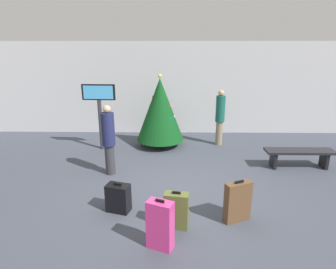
# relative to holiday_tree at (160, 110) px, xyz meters

# --- Properties ---
(ground_plane) EXTENTS (16.00, 16.00, 0.00)m
(ground_plane) POSITION_rel_holiday_tree_xyz_m (0.46, -3.05, -1.17)
(ground_plane) COLOR #424754
(back_wall) EXTENTS (16.00, 0.20, 3.22)m
(back_wall) POSITION_rel_holiday_tree_xyz_m (0.46, 1.58, 0.44)
(back_wall) COLOR silver
(back_wall) RESTS_ON ground_plane
(holiday_tree) EXTENTS (1.47, 1.47, 2.25)m
(holiday_tree) POSITION_rel_holiday_tree_xyz_m (0.00, 0.00, 0.00)
(holiday_tree) COLOR #4C3319
(holiday_tree) RESTS_ON ground_plane
(flight_info_kiosk) EXTENTS (0.98, 0.14, 1.98)m
(flight_info_kiosk) POSITION_rel_holiday_tree_xyz_m (-1.79, -0.31, 0.23)
(flight_info_kiosk) COLOR #333338
(flight_info_kiosk) RESTS_ON ground_plane
(waiting_bench) EXTENTS (1.75, 0.44, 0.48)m
(waiting_bench) POSITION_rel_holiday_tree_xyz_m (3.66, -1.66, -0.80)
(waiting_bench) COLOR black
(waiting_bench) RESTS_ON ground_plane
(traveller_0) EXTENTS (0.37, 0.37, 1.76)m
(traveller_0) POSITION_rel_holiday_tree_xyz_m (1.88, 0.15, -0.23)
(traveller_0) COLOR gray
(traveller_0) RESTS_ON ground_plane
(traveller_1) EXTENTS (0.41, 0.41, 1.72)m
(traveller_1) POSITION_rel_holiday_tree_xyz_m (-1.15, -2.11, -0.26)
(traveller_1) COLOR #333338
(traveller_1) RESTS_ON ground_plane
(suitcase_0) EXTENTS (0.44, 0.27, 0.68)m
(suitcase_0) POSITION_rel_holiday_tree_xyz_m (0.45, -4.26, -0.85)
(suitcase_0) COLOR #59602D
(suitcase_0) RESTS_ON ground_plane
(suitcase_1) EXTENTS (0.44, 0.34, 0.83)m
(suitcase_1) POSITION_rel_holiday_tree_xyz_m (0.20, -4.78, -0.78)
(suitcase_1) COLOR #E5388C
(suitcase_1) RESTS_ON ground_plane
(suitcase_2) EXTENTS (0.48, 0.37, 0.58)m
(suitcase_2) POSITION_rel_holiday_tree_xyz_m (-0.64, -3.77, -0.90)
(suitcase_2) COLOR black
(suitcase_2) RESTS_ON ground_plane
(suitcase_3) EXTENTS (0.51, 0.34, 0.78)m
(suitcase_3) POSITION_rel_holiday_tree_xyz_m (1.54, -4.04, -0.80)
(suitcase_3) COLOR brown
(suitcase_3) RESTS_ON ground_plane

